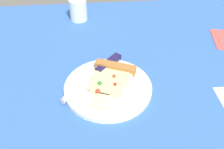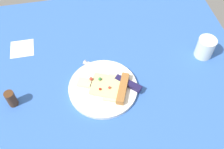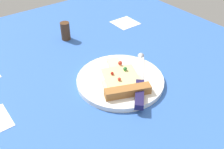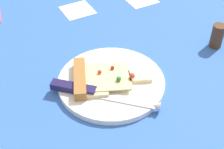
# 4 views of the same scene
# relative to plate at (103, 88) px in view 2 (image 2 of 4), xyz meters

# --- Properties ---
(ground_plane) EXTENTS (1.18, 1.18, 0.03)m
(ground_plane) POSITION_rel_plate_xyz_m (-0.04, -0.06, -0.02)
(ground_plane) COLOR #3360B7
(ground_plane) RESTS_ON ground
(plate) EXTENTS (0.24, 0.24, 0.01)m
(plate) POSITION_rel_plate_xyz_m (0.00, 0.00, 0.00)
(plate) COLOR white
(plate) RESTS_ON ground_plane
(pizza_slice) EXTENTS (0.19, 0.15, 0.03)m
(pizza_slice) POSITION_rel_plate_xyz_m (0.02, -0.01, 0.01)
(pizza_slice) COLOR beige
(pizza_slice) RESTS_ON plate
(knife) EXTENTS (0.19, 0.18, 0.02)m
(knife) POSITION_rel_plate_xyz_m (0.06, 0.02, 0.01)
(knife) COLOR silver
(knife) RESTS_ON plate
(drinking_glass) EXTENTS (0.07, 0.07, 0.08)m
(drinking_glass) POSITION_rel_plate_xyz_m (0.41, 0.08, 0.03)
(drinking_glass) COLOR silver
(drinking_glass) RESTS_ON ground_plane
(pepper_shaker) EXTENTS (0.03, 0.03, 0.06)m
(pepper_shaker) POSITION_rel_plate_xyz_m (-0.31, -0.00, 0.02)
(pepper_shaker) COLOR #4C2D19
(pepper_shaker) RESTS_ON ground_plane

